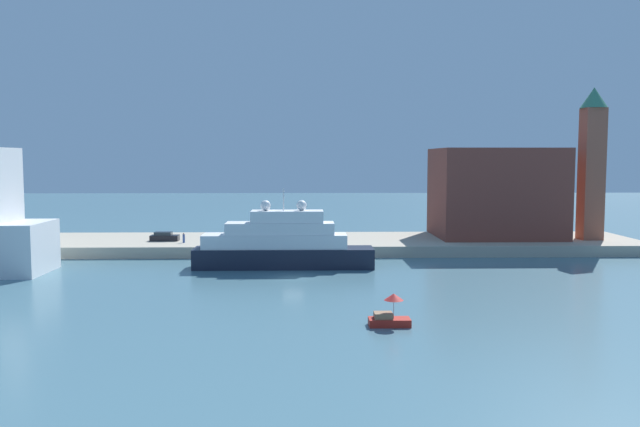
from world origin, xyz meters
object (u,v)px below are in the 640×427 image
(harbor_building, at_px, (496,193))
(small_motorboat, at_px, (389,315))
(person_figure, at_px, (184,238))
(parked_car, at_px, (164,237))
(mooring_bollard, at_px, (291,243))
(large_yacht, at_px, (281,245))
(bell_tower, at_px, (592,158))

(harbor_building, bearing_deg, small_motorboat, -115.31)
(person_figure, bearing_deg, small_motorboat, -59.37)
(harbor_building, distance_m, parked_car, 54.76)
(mooring_bollard, bearing_deg, large_yacht, -96.38)
(large_yacht, xyz_separation_m, mooring_bollard, (1.04, 9.34, -0.96))
(harbor_building, distance_m, person_figure, 51.55)
(small_motorboat, relative_size, mooring_bollard, 4.20)
(parked_car, distance_m, person_figure, 4.36)
(harbor_building, bearing_deg, bell_tower, -17.05)
(person_figure, distance_m, mooring_bollard, 17.13)
(large_yacht, distance_m, mooring_bollard, 9.45)
(large_yacht, height_order, person_figure, large_yacht)
(small_motorboat, height_order, parked_car, parked_car)
(bell_tower, height_order, person_figure, bell_tower)
(bell_tower, bearing_deg, person_figure, -177.39)
(large_yacht, distance_m, person_figure, 20.59)
(parked_car, height_order, person_figure, person_figure)
(small_motorboat, distance_m, bell_tower, 62.47)
(large_yacht, distance_m, harbor_building, 41.11)
(large_yacht, bearing_deg, bell_tower, 18.44)
(small_motorboat, relative_size, harbor_building, 0.18)
(bell_tower, xyz_separation_m, mooring_bollard, (-48.10, -7.05, -12.58))
(person_figure, bearing_deg, parked_car, 144.24)
(small_motorboat, bearing_deg, large_yacht, 109.01)
(large_yacht, height_order, mooring_bollard, large_yacht)
(harbor_building, bearing_deg, large_yacht, -149.38)
(bell_tower, bearing_deg, large_yacht, -161.56)
(large_yacht, xyz_separation_m, harbor_building, (35.01, 20.72, 5.95))
(parked_car, bearing_deg, mooring_bollard, -18.21)
(harbor_building, xyz_separation_m, parked_car, (-54.13, -4.75, -6.72))
(small_motorboat, distance_m, person_figure, 51.48)
(small_motorboat, bearing_deg, harbor_building, 64.69)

